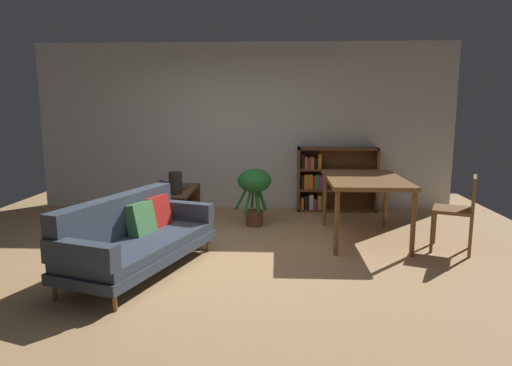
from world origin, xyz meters
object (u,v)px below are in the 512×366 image
at_px(fabric_couch, 135,235).
at_px(dining_chair_near, 460,208).
at_px(desk_speaker, 175,183).
at_px(bookshelf, 330,180).
at_px(media_console, 180,208).
at_px(open_laptop, 175,186).
at_px(dining_table, 365,183).
at_px(potted_floor_plant, 255,187).

distance_m(fabric_couch, dining_chair_near, 3.67).
xyz_separation_m(desk_speaker, bookshelf, (2.23, 1.36, -0.17)).
height_order(fabric_couch, media_console, fabric_couch).
xyz_separation_m(media_console, bookshelf, (2.24, 1.07, 0.25)).
relative_size(desk_speaker, dining_chair_near, 0.33).
distance_m(open_laptop, dining_table, 2.70).
xyz_separation_m(fabric_couch, bookshelf, (2.31, 2.86, 0.13)).
relative_size(media_console, potted_floor_plant, 1.45).
bearing_deg(fabric_couch, potted_floor_plant, 58.28).
bearing_deg(fabric_couch, dining_table, 25.83).
xyz_separation_m(fabric_couch, media_console, (0.08, 1.79, -0.12)).
height_order(open_laptop, desk_speaker, desk_speaker).
bearing_deg(dining_table, dining_chair_near, -23.26).
xyz_separation_m(fabric_couch, potted_floor_plant, (1.13, 1.83, 0.19)).
height_order(potted_floor_plant, dining_chair_near, dining_chair_near).
height_order(media_console, potted_floor_plant, potted_floor_plant).
height_order(dining_table, dining_chair_near, dining_chair_near).
relative_size(fabric_couch, desk_speaker, 6.68).
relative_size(potted_floor_plant, bookshelf, 0.64).
bearing_deg(bookshelf, desk_speaker, -148.67).
xyz_separation_m(potted_floor_plant, dining_chair_near, (2.45, -1.03, -0.04)).
height_order(fabric_couch, open_laptop, fabric_couch).
height_order(media_console, desk_speaker, desk_speaker).
relative_size(media_console, dining_chair_near, 1.32).
relative_size(desk_speaker, dining_table, 0.21).
distance_m(fabric_couch, bookshelf, 3.68).
xyz_separation_m(desk_speaker, dining_table, (2.47, -0.26, 0.06)).
bearing_deg(dining_table, media_console, 167.47).
bearing_deg(fabric_couch, dining_chair_near, 12.59).
height_order(fabric_couch, dining_table, dining_table).
height_order(media_console, open_laptop, open_laptop).
distance_m(potted_floor_plant, bookshelf, 1.56).
height_order(desk_speaker, dining_table, desk_speaker).
bearing_deg(dining_chair_near, fabric_couch, -167.41).
distance_m(desk_speaker, bookshelf, 2.61).
bearing_deg(desk_speaker, open_laptop, 103.87).
height_order(dining_chair_near, bookshelf, bookshelf).
distance_m(media_console, bookshelf, 2.49).
height_order(open_laptop, dining_chair_near, dining_chair_near).
height_order(open_laptop, bookshelf, bookshelf).
relative_size(desk_speaker, bookshelf, 0.23).
relative_size(fabric_couch, media_console, 1.67).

